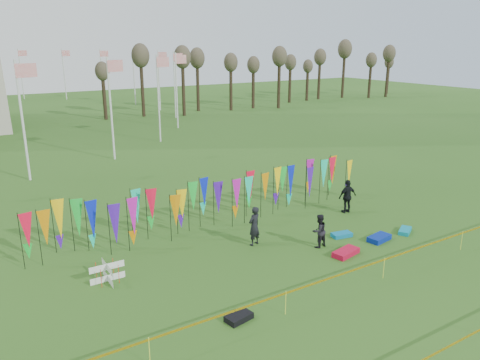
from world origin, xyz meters
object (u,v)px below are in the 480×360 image
person_mid (319,231)px  kite_bag_red (346,252)px  box_kite (107,273)px  kite_bag_teal (405,231)px  kite_bag_black (239,317)px  person_right (347,196)px  kite_bag_blue (379,238)px  person_left (254,226)px  kite_bag_turquoise (342,235)px

person_mid → kite_bag_red: size_ratio=1.20×
box_kite → kite_bag_teal: bearing=-11.6°
kite_bag_black → kite_bag_teal: kite_bag_black is taller
person_right → kite_bag_blue: size_ratio=1.58×
person_mid → person_right: person_right is taller
person_left → kite_bag_red: 4.27m
box_kite → person_mid: 9.42m
kite_bag_blue → kite_bag_teal: (1.83, 0.00, -0.03)m
person_mid → kite_bag_red: 1.54m
kite_bag_turquoise → kite_bag_blue: size_ratio=0.83×
box_kite → person_right: bearing=3.2°
kite_bag_blue → box_kite: bearing=166.7°
kite_bag_blue → person_right: bearing=68.9°
person_left → kite_bag_turquoise: 4.46m
person_mid → kite_bag_black: 6.99m
box_kite → kite_bag_red: box_kite is taller
person_left → kite_bag_black: person_left is taller
person_left → kite_bag_teal: (7.15, -2.75, -0.84)m
person_left → person_mid: (2.39, -1.76, -0.14)m
kite_bag_teal → kite_bag_black: bearing=-169.1°
kite_bag_red → person_right: bearing=45.6°
kite_bag_black → person_left: bearing=51.7°
kite_bag_teal → box_kite: bearing=168.4°
kite_bag_blue → kite_bag_black: kite_bag_blue is taller
person_left → kite_bag_teal: 7.71m
person_left → kite_bag_blue: 6.04m
person_left → person_right: (6.72, 0.88, 0.00)m
person_left → kite_bag_turquoise: (4.13, -1.46, -0.84)m
kite_bag_black → person_mid: bearing=26.5°
kite_bag_turquoise → kite_bag_black: kite_bag_black is taller
kite_bag_blue → kite_bag_teal: bearing=0.0°
person_left → kite_bag_red: (2.85, -3.07, -0.81)m
box_kite → kite_bag_red: (9.68, -3.18, -0.27)m
kite_bag_black → box_kite: bearing=121.0°
kite_bag_turquoise → box_kite: bearing=171.8°
box_kite → person_mid: size_ratio=0.49×
kite_bag_red → kite_bag_teal: kite_bag_red is taller
box_kite → person_left: person_left is taller
kite_bag_blue → kite_bag_teal: size_ratio=1.17×
kite_bag_turquoise → kite_bag_black: 8.66m
kite_bag_turquoise → person_left: bearing=160.5°
kite_bag_blue → kite_bag_black: (-9.16, -2.11, -0.02)m
kite_bag_black → kite_bag_teal: size_ratio=0.91×
kite_bag_red → kite_bag_black: size_ratio=1.43×
person_right → kite_bag_red: 5.59m
person_left → kite_bag_turquoise: size_ratio=1.91×
box_kite → kite_bag_black: (2.99, -4.98, -0.28)m
box_kite → kite_bag_black: 5.82m
person_right → kite_bag_teal: bearing=103.3°
box_kite → person_right: size_ratio=0.42×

